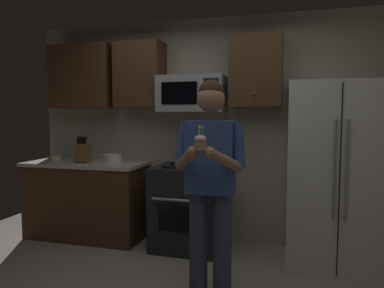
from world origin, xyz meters
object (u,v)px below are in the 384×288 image
(microwave, at_px, (192,94))
(person, at_px, (210,176))
(knife_block, at_px, (83,153))
(bowl_large_white, at_px, (113,158))
(bowl_small_colored, at_px, (56,158))
(oven_range, at_px, (189,207))
(refrigerator, at_px, (335,175))
(cupcake, at_px, (200,142))

(microwave, bearing_deg, person, -67.65)
(knife_block, bearing_deg, bowl_large_white, 14.00)
(knife_block, relative_size, bowl_small_colored, 2.31)
(oven_range, height_order, refrigerator, refrigerator)
(oven_range, bearing_deg, microwave, 89.98)
(refrigerator, height_order, bowl_small_colored, refrigerator)
(microwave, distance_m, knife_block, 1.49)
(microwave, height_order, cupcake, microwave)
(bowl_small_colored, relative_size, cupcake, 0.80)
(knife_block, distance_m, cupcake, 2.21)
(knife_block, height_order, bowl_small_colored, knife_block)
(oven_range, bearing_deg, refrigerator, -1.50)
(person, bearing_deg, oven_range, 114.72)
(oven_range, relative_size, bowl_large_white, 4.32)
(refrigerator, relative_size, cupcake, 10.35)
(oven_range, relative_size, refrigerator, 0.52)
(refrigerator, xyz_separation_m, person, (-1.04, -0.96, 0.10))
(microwave, relative_size, refrigerator, 0.41)
(oven_range, relative_size, knife_block, 2.91)
(microwave, bearing_deg, bowl_small_colored, -177.84)
(oven_range, xyz_separation_m, refrigerator, (1.50, -0.04, 0.44))
(microwave, bearing_deg, bowl_large_white, -176.29)
(refrigerator, distance_m, knife_block, 2.82)
(microwave, bearing_deg, refrigerator, -6.03)
(oven_range, distance_m, refrigerator, 1.56)
(bowl_small_colored, xyz_separation_m, cupcake, (2.21, -1.38, 0.34))
(knife_block, bearing_deg, refrigerator, -0.19)
(refrigerator, distance_m, cupcake, 1.70)
(cupcake, bearing_deg, microwave, 107.63)
(oven_range, xyz_separation_m, cupcake, (0.46, -1.33, 0.83))
(bowl_large_white, height_order, bowl_small_colored, bowl_large_white)
(bowl_large_white, relative_size, cupcake, 1.24)
(bowl_large_white, height_order, cupcake, cupcake)
(oven_range, distance_m, microwave, 1.26)
(bowl_small_colored, bearing_deg, microwave, 2.16)
(oven_range, height_order, person, person)
(oven_range, height_order, microwave, microwave)
(microwave, height_order, bowl_large_white, microwave)
(person, bearing_deg, cupcake, -90.00)
(microwave, distance_m, bowl_large_white, 1.22)
(oven_range, xyz_separation_m, bowl_large_white, (-0.97, 0.06, 0.51))
(oven_range, relative_size, person, 0.53)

